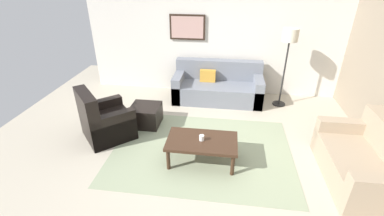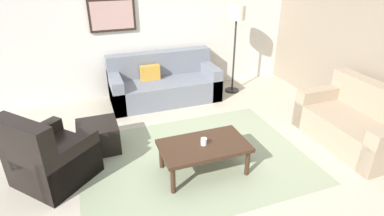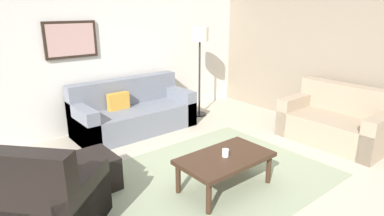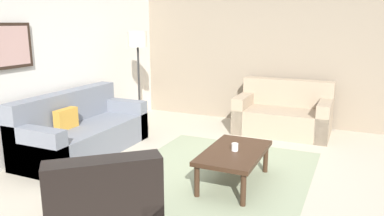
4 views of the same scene
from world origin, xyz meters
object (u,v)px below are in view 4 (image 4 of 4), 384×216
object	(u,v)px
couch_main	(80,132)
lamp_standing	(138,49)
cup	(235,147)
ottoman	(98,194)
coffee_table	(234,155)
couch_loveseat	(284,115)
framed_artwork	(4,46)

from	to	relation	value
couch_main	lamp_standing	size ratio (longest dim) A/B	1.18
cup	ottoman	bearing A→B (deg)	140.24
coffee_table	couch_main	bearing A→B (deg)	86.95
ottoman	lamp_standing	world-z (taller)	lamp_standing
couch_loveseat	framed_artwork	distance (m)	4.41
couch_main	cup	xyz separation A→B (m)	(-0.13, -2.40, 0.16)
ottoman	coffee_table	bearing A→B (deg)	-39.47
coffee_table	framed_artwork	distance (m)	3.11
coffee_table	framed_artwork	world-z (taller)	framed_artwork
couch_main	ottoman	distance (m)	1.93
framed_artwork	ottoman	bearing A→B (deg)	-107.66
ottoman	coffee_table	distance (m)	1.59
cup	lamp_standing	distance (m)	2.90
couch_loveseat	framed_artwork	world-z (taller)	framed_artwork
couch_main	coffee_table	xyz separation A→B (m)	(-0.13, -2.39, 0.06)
cup	couch_loveseat	bearing A→B (deg)	-2.59
couch_loveseat	coffee_table	distance (m)	2.41
lamp_standing	framed_artwork	world-z (taller)	framed_artwork
couch_loveseat	cup	bearing A→B (deg)	177.41
cup	framed_artwork	bearing A→B (deg)	102.96
lamp_standing	cup	bearing A→B (deg)	-124.51
couch_main	framed_artwork	size ratio (longest dim) A/B	2.46
coffee_table	ottoman	bearing A→B (deg)	140.53
couch_loveseat	ottoman	xyz separation A→B (m)	(-3.63, 1.12, -0.09)
couch_main	lamp_standing	bearing A→B (deg)	-5.45
couch_main	couch_loveseat	bearing A→B (deg)	-47.68
coffee_table	cup	world-z (taller)	cup
lamp_standing	framed_artwork	xyz separation A→B (m)	(-2.20, 0.54, 0.16)
couch_loveseat	lamp_standing	world-z (taller)	lamp_standing
couch_loveseat	lamp_standing	size ratio (longest dim) A/B	0.91
couch_loveseat	cup	world-z (taller)	couch_loveseat
couch_main	lamp_standing	xyz separation A→B (m)	(1.42, -0.14, 1.11)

